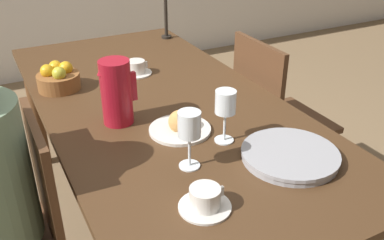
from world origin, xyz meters
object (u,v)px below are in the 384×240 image
(wine_glass_juice, at_px, (225,105))
(chair_opposite, at_px, (274,117))
(serving_tray, at_px, (290,155))
(candlestick_tall, at_px, (166,18))
(wine_glass_water, at_px, (189,127))
(teacup_near_person, at_px, (205,200))
(red_pitcher, at_px, (116,92))
(bread_plate, at_px, (180,126))
(teacup_across, at_px, (136,68))
(chair_person_side, at_px, (16,239))
(fruit_bowl, at_px, (58,79))

(wine_glass_juice, bearing_deg, chair_opposite, 37.32)
(serving_tray, relative_size, candlestick_tall, 1.03)
(wine_glass_water, relative_size, candlestick_tall, 0.62)
(teacup_near_person, height_order, serving_tray, teacup_near_person)
(teacup_near_person, relative_size, candlestick_tall, 0.48)
(red_pitcher, relative_size, serving_tray, 0.77)
(wine_glass_water, relative_size, bread_plate, 0.85)
(red_pitcher, distance_m, teacup_across, 0.49)
(chair_person_side, bearing_deg, serving_tray, -111.08)
(red_pitcher, xyz_separation_m, bread_plate, (0.17, -0.17, -0.10))
(wine_glass_water, height_order, teacup_across, wine_glass_water)
(teacup_near_person, relative_size, bread_plate, 0.65)
(serving_tray, bearing_deg, teacup_near_person, -166.75)
(chair_person_side, xyz_separation_m, serving_tray, (0.85, -0.33, 0.27))
(wine_glass_juice, xyz_separation_m, candlestick_tall, (0.31, 1.18, -0.02))
(chair_opposite, bearing_deg, serving_tray, -35.11)
(chair_person_side, height_order, bread_plate, chair_person_side)
(serving_tray, height_order, bread_plate, bread_plate)
(wine_glass_water, distance_m, bread_plate, 0.26)
(wine_glass_water, xyz_separation_m, teacup_across, (0.13, 0.81, -0.11))
(red_pitcher, distance_m, bread_plate, 0.26)
(serving_tray, bearing_deg, wine_glass_water, 159.59)
(chair_opposite, xyz_separation_m, teacup_near_person, (-0.81, -0.73, 0.28))
(wine_glass_juice, distance_m, serving_tray, 0.27)
(chair_person_side, bearing_deg, bread_plate, -89.67)
(wine_glass_water, bearing_deg, chair_opposite, 34.75)
(chair_opposite, relative_size, serving_tray, 2.79)
(chair_opposite, bearing_deg, bread_plate, -65.76)
(teacup_across, height_order, fruit_bowl, fruit_bowl)
(teacup_near_person, distance_m, candlestick_tall, 1.56)
(teacup_near_person, bearing_deg, bread_plate, 73.08)
(serving_tray, relative_size, fruit_bowl, 1.72)
(bread_plate, xyz_separation_m, fruit_bowl, (-0.31, 0.58, 0.03))
(red_pitcher, bearing_deg, candlestick_tall, 55.81)
(chair_opposite, xyz_separation_m, teacup_across, (-0.63, 0.29, 0.28))
(red_pitcher, xyz_separation_m, wine_glass_water, (0.10, -0.39, 0.02))
(wine_glass_water, xyz_separation_m, serving_tray, (0.31, -0.11, -0.13))
(wine_glass_juice, distance_m, teacup_near_person, 0.38)
(wine_glass_juice, bearing_deg, red_pitcher, 132.94)
(red_pitcher, height_order, teacup_across, red_pitcher)
(red_pitcher, relative_size, candlestick_tall, 0.79)
(chair_opposite, bearing_deg, wine_glass_juice, -52.68)
(chair_opposite, height_order, wine_glass_juice, wine_glass_juice)
(chair_person_side, distance_m, wine_glass_juice, 0.83)
(wine_glass_water, bearing_deg, teacup_across, 80.88)
(wine_glass_water, distance_m, teacup_across, 0.83)
(chair_person_side, xyz_separation_m, teacup_near_person, (0.49, -0.41, 0.28))
(red_pitcher, xyz_separation_m, fruit_bowl, (-0.13, 0.42, -0.08))
(wine_glass_juice, height_order, serving_tray, wine_glass_juice)
(wine_glass_juice, xyz_separation_m, serving_tray, (0.13, -0.20, -0.12))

